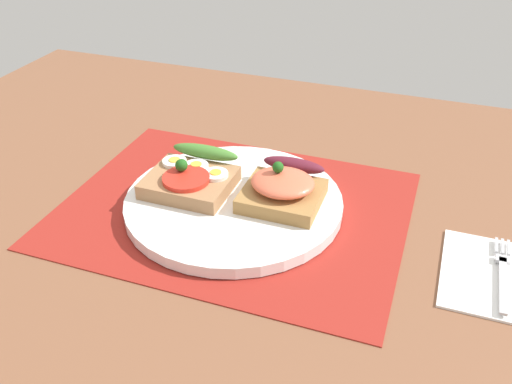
{
  "coord_description": "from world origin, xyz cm",
  "views": [
    {
      "loc": [
        22.72,
        -54.69,
        40.67
      ],
      "look_at": [
        3.0,
        0.0,
        3.27
      ],
      "focal_mm": 39.41,
      "sensor_mm": 36.0,
      "label": 1
    }
  ],
  "objects": [
    {
      "name": "placemat",
      "position": [
        0.0,
        0.0,
        0.15
      ],
      "size": [
        43.03,
        33.27,
        0.3
      ],
      "primitive_type": "cube",
      "color": "maroon",
      "rests_on": "ground_plane"
    },
    {
      "name": "plate",
      "position": [
        0.0,
        0.0,
        1.04
      ],
      "size": [
        27.52,
        27.52,
        1.47
      ],
      "primitive_type": "cylinder",
      "color": "white",
      "rests_on": "placemat"
    },
    {
      "name": "fork",
      "position": [
        32.08,
        -2.14,
        0.76
      ],
      "size": [
        1.62,
        12.79,
        0.32
      ],
      "color": "#B7B7BC",
      "rests_on": "napkin"
    },
    {
      "name": "sandwich_egg_tomato",
      "position": [
        -6.04,
        0.75,
        3.22
      ],
      "size": [
        10.65,
        10.67,
        4.15
      ],
      "color": "#A2734B",
      "rests_on": "plate"
    },
    {
      "name": "sandwich_salmon",
      "position": [
        6.03,
        1.64,
        3.63
      ],
      "size": [
        9.58,
        10.37,
        5.25
      ],
      "color": "#A0743F",
      "rests_on": "plate"
    },
    {
      "name": "ground_plane",
      "position": [
        0.0,
        0.0,
        -1.6
      ],
      "size": [
        120.0,
        90.0,
        3.2
      ],
      "primitive_type": "cube",
      "color": "brown"
    },
    {
      "name": "napkin",
      "position": [
        32.27,
        -2.58,
        0.3
      ],
      "size": [
        12.97,
        13.65,
        0.6
      ],
      "primitive_type": "cube",
      "color": "white",
      "rests_on": "ground_plane"
    }
  ]
}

